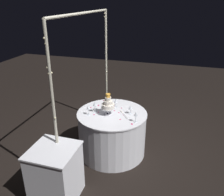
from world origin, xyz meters
TOP-DOWN VIEW (x-y plane):
  - ground_plane at (0.00, 0.00)m, footprint 12.00×12.00m
  - decorative_arch at (-0.00, 0.42)m, footprint 2.02×0.06m
  - main_table at (0.00, 0.00)m, footprint 1.11×1.11m
  - side_table at (-1.13, 0.39)m, footprint 0.56×0.56m
  - tiered_cake at (-0.05, 0.05)m, footprint 0.22×0.22m
  - wine_glass_0 at (-0.17, 0.33)m, footprint 0.06×0.06m
  - wine_glass_1 at (0.06, -0.28)m, footprint 0.07×0.07m
  - wine_glass_2 at (-0.05, 0.26)m, footprint 0.06×0.06m
  - wine_glass_3 at (-0.17, -0.41)m, footprint 0.06×0.06m
  - wine_glass_4 at (0.22, -0.00)m, footprint 0.07×0.07m
  - cake_knife at (-0.00, -0.19)m, footprint 0.25×0.19m
  - rose_petal_0 at (-0.04, 0.21)m, footprint 0.03×0.03m
  - rose_petal_1 at (-0.01, -0.19)m, footprint 0.04×0.04m
  - rose_petal_2 at (-0.26, -0.38)m, footprint 0.05×0.05m
  - rose_petal_3 at (-0.17, -0.18)m, footprint 0.03×0.03m
  - rose_petal_4 at (0.20, 0.30)m, footprint 0.04×0.03m
  - rose_petal_5 at (0.03, -0.10)m, footprint 0.03×0.04m
  - rose_petal_6 at (0.08, 0.39)m, footprint 0.03×0.03m
  - rose_petal_7 at (0.08, -0.02)m, footprint 0.03×0.03m
  - rose_petal_8 at (0.21, -0.10)m, footprint 0.03×0.03m
  - rose_petal_9 at (0.26, 0.05)m, footprint 0.03×0.04m
  - rose_petal_10 at (-0.14, 0.25)m, footprint 0.03×0.03m
  - rose_petal_11 at (0.41, 0.28)m, footprint 0.03×0.04m

SIDE VIEW (x-z plane):
  - ground_plane at x=0.00m, z-range 0.00..0.00m
  - main_table at x=0.00m, z-range 0.00..0.73m
  - side_table at x=-1.13m, z-range 0.00..0.73m
  - rose_petal_0 at x=-0.04m, z-range 0.73..0.73m
  - rose_petal_1 at x=-0.01m, z-range 0.73..0.73m
  - rose_petal_2 at x=-0.26m, z-range 0.73..0.73m
  - rose_petal_3 at x=-0.17m, z-range 0.73..0.73m
  - rose_petal_4 at x=0.20m, z-range 0.73..0.73m
  - rose_petal_5 at x=0.03m, z-range 0.73..0.73m
  - rose_petal_6 at x=0.08m, z-range 0.73..0.73m
  - rose_petal_7 at x=0.08m, z-range 0.73..0.73m
  - rose_petal_8 at x=0.21m, z-range 0.73..0.73m
  - rose_petal_9 at x=0.26m, z-range 0.73..0.73m
  - rose_petal_10 at x=-0.14m, z-range 0.73..0.73m
  - rose_petal_11 at x=0.41m, z-range 0.73..0.73m
  - cake_knife at x=0.00m, z-range 0.73..0.74m
  - wine_glass_1 at x=0.06m, z-range 0.76..0.90m
  - wine_glass_4 at x=0.22m, z-range 0.76..0.91m
  - wine_glass_0 at x=-0.17m, z-range 0.76..0.92m
  - wine_glass_3 at x=-0.17m, z-range 0.76..0.92m
  - wine_glass_2 at x=-0.05m, z-range 0.77..0.95m
  - tiered_cake at x=-0.05m, z-range 0.72..1.06m
  - decorative_arch at x=0.00m, z-range 0.34..2.55m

